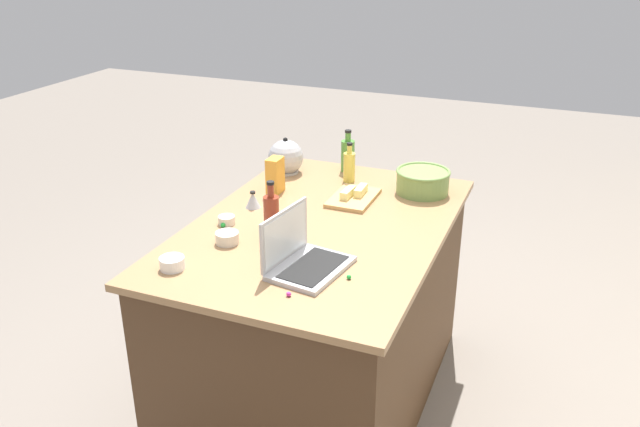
{
  "coord_description": "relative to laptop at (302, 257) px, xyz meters",
  "views": [
    {
      "loc": [
        2.36,
        0.95,
        2.07
      ],
      "look_at": [
        0.0,
        0.0,
        0.95
      ],
      "focal_mm": 36.98,
      "sensor_mm": 36.0,
      "label": 1
    }
  ],
  "objects": [
    {
      "name": "candy_1",
      "position": [
        0.2,
        0.04,
        -0.04
      ],
      "size": [
        0.02,
        0.02,
        0.02
      ],
      "primitive_type": "sphere",
      "color": "#CC3399",
      "rests_on": "island_counter"
    },
    {
      "name": "ramekin_wide",
      "position": [
        0.18,
        -0.44,
        -0.02
      ],
      "size": [
        0.09,
        0.09,
        0.05
      ],
      "primitive_type": "cylinder",
      "color": "white",
      "rests_on": "island_counter"
    },
    {
      "name": "candy_3",
      "position": [
        0.01,
        0.19,
        -0.04
      ],
      "size": [
        0.02,
        0.02,
        0.02
      ],
      "primitive_type": "sphere",
      "color": "green",
      "rests_on": "island_counter"
    },
    {
      "name": "ramekin_small",
      "position": [
        -0.08,
        -0.36,
        -0.02
      ],
      "size": [
        0.09,
        0.09,
        0.05
      ],
      "primitive_type": "cylinder",
      "color": "beige",
      "rests_on": "island_counter"
    },
    {
      "name": "island_counter",
      "position": [
        -0.39,
        -0.09,
        -0.5
      ],
      "size": [
        1.52,
        1.04,
        0.9
      ],
      "color": "#4C331E",
      "rests_on": "ground"
    },
    {
      "name": "ground_plane",
      "position": [
        -0.39,
        -0.09,
        -0.95
      ],
      "size": [
        12.0,
        12.0,
        0.0
      ],
      "primitive_type": "plane",
      "color": "slate"
    },
    {
      "name": "kettle",
      "position": [
        -0.91,
        -0.49,
        0.03
      ],
      "size": [
        0.21,
        0.18,
        0.2
      ],
      "color": "#ADADB2",
      "rests_on": "island_counter"
    },
    {
      "name": "bottle_soy",
      "position": [
        -0.17,
        -0.21,
        0.06
      ],
      "size": [
        0.06,
        0.06,
        0.25
      ],
      "color": "maroon",
      "rests_on": "island_counter"
    },
    {
      "name": "mixing_bowl_large",
      "position": [
        -0.91,
        0.23,
        0.01
      ],
      "size": [
        0.26,
        0.26,
        0.11
      ],
      "color": "#72934C",
      "rests_on": "island_counter"
    },
    {
      "name": "cutting_board",
      "position": [
        -0.7,
        -0.04,
        -0.04
      ],
      "size": [
        0.29,
        0.19,
        0.02
      ],
      "primitive_type": "cube",
      "color": "tan",
      "rests_on": "island_counter"
    },
    {
      "name": "butter_stick_left",
      "position": [
        -0.68,
        -0.07,
        -0.01
      ],
      "size": [
        0.11,
        0.04,
        0.04
      ],
      "primitive_type": "cube",
      "rotation": [
        0.0,
        0.0,
        -0.05
      ],
      "color": "#F4E58C",
      "rests_on": "cutting_board"
    },
    {
      "name": "laptop",
      "position": [
        0.0,
        0.0,
        0.0
      ],
      "size": [
        0.34,
        0.27,
        0.22
      ],
      "color": "#B7B7BC",
      "rests_on": "island_counter"
    },
    {
      "name": "butter_stick_right",
      "position": [
        -0.73,
        -0.02,
        -0.01
      ],
      "size": [
        0.11,
        0.04,
        0.04
      ],
      "primitive_type": "cube",
      "rotation": [
        0.0,
        0.0,
        0.02
      ],
      "color": "#F4E58C",
      "rests_on": "cutting_board"
    },
    {
      "name": "kitchen_timer",
      "position": [
        -0.44,
        -0.43,
        -0.01
      ],
      "size": [
        0.07,
        0.07,
        0.08
      ],
      "color": "#B2B2B7",
      "rests_on": "island_counter"
    },
    {
      "name": "bottle_oil",
      "position": [
        -0.91,
        -0.14,
        0.03
      ],
      "size": [
        0.06,
        0.06,
        0.2
      ],
      "color": "#DBC64C",
      "rests_on": "island_counter"
    },
    {
      "name": "ramekin_medium",
      "position": [
        -0.24,
        -0.46,
        -0.03
      ],
      "size": [
        0.07,
        0.07,
        0.04
      ],
      "primitive_type": "cylinder",
      "color": "beige",
      "rests_on": "island_counter"
    },
    {
      "name": "candy_bag",
      "position": [
        -0.65,
        -0.42,
        0.04
      ],
      "size": [
        0.09,
        0.06,
        0.17
      ],
      "primitive_type": "cube",
      "color": "gold",
      "rests_on": "island_counter"
    },
    {
      "name": "bottle_olive",
      "position": [
        -1.06,
        -0.2,
        0.04
      ],
      "size": [
        0.07,
        0.07,
        0.22
      ],
      "color": "#4C8C38",
      "rests_on": "island_counter"
    },
    {
      "name": "candy_2",
      "position": [
        -0.2,
        -0.45,
        -0.04
      ],
      "size": [
        0.02,
        0.02,
        0.02
      ],
      "primitive_type": "sphere",
      "color": "green",
      "rests_on": "island_counter"
    }
  ]
}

